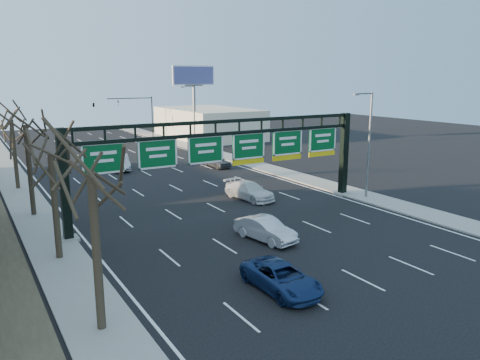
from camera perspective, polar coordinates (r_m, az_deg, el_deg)
ground at (r=29.50m, az=6.30°, el=-7.87°), size 160.00×160.00×0.00m
sidewalk_left at (r=43.30m, az=-24.70°, el=-2.28°), size 3.00×120.00×0.12m
sidewalk_right at (r=52.37m, az=4.21°, el=1.22°), size 3.00×120.00×0.12m
lane_markings at (r=46.33m, az=-8.84°, el=-0.44°), size 21.60×120.00×0.01m
sign_gantry at (r=34.89m, az=-1.29°, el=3.24°), size 24.60×1.20×7.20m
building_right_distant at (r=81.20m, az=-3.90°, el=6.93°), size 12.00×20.00×5.00m
tree_near at (r=18.57m, az=-17.87°, el=3.45°), size 3.60×3.60×8.86m
tree_gantry at (r=27.39m, az=-22.26°, el=5.05°), size 3.60×3.60×8.48m
tree_mid at (r=37.20m, az=-24.86°, el=7.68°), size 3.60×3.60×9.24m
tree_far at (r=47.16m, az=-26.25°, el=7.86°), size 3.60×3.60×8.86m
streetlight_near at (r=40.86m, az=15.37°, el=4.78°), size 2.15×0.22×9.00m
streetlight_far at (r=68.72m, az=-5.71°, el=8.08°), size 2.15×0.22×9.00m
billboard_right at (r=74.13m, az=-5.66°, el=11.47°), size 7.00×0.50×12.00m
traffic_signal_mast at (r=80.30m, az=-14.83°, el=8.64°), size 10.16×0.54×7.00m
car_blue_suv at (r=23.31m, az=5.06°, el=-11.75°), size 2.26×4.79×1.32m
car_silver_sedan at (r=29.95m, az=3.10°, el=-6.01°), size 2.35×4.66×1.47m
car_white_wagon at (r=39.88m, az=1.15°, el=-1.31°), size 2.79×5.31×1.47m
car_grey_far at (r=54.25m, az=-2.87°, el=2.33°), size 1.96×4.32×1.44m
car_silver_distant at (r=54.25m, az=-14.39°, el=2.08°), size 2.67×5.30×1.67m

